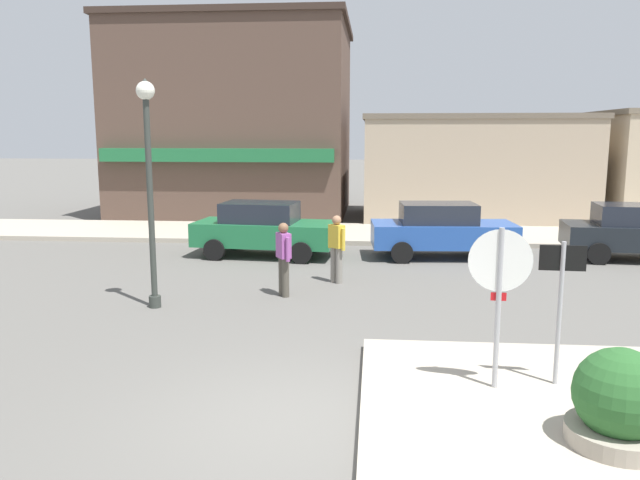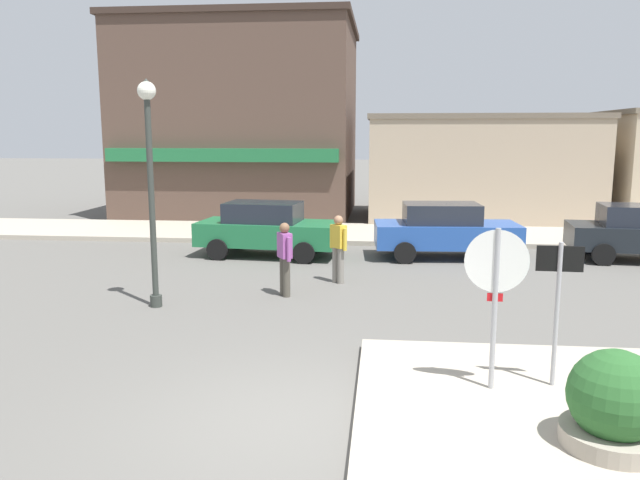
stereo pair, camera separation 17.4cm
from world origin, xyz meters
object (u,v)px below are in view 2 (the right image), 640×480
stop_sign (495,288)px  one_way_sign (557,300)px  lamp_post (150,161)px  planter (614,410)px  parked_car_nearest (267,228)px  parked_car_second (445,230)px  pedestrian_crossing_far (285,257)px  pedestrian_crossing_near (338,247)px

stop_sign → one_way_sign: (0.84, 0.19, -0.19)m
stop_sign → lamp_post: (-6.06, 3.89, 1.44)m
one_way_sign → planter: bearing=-83.1°
parked_car_nearest → parked_car_second: same height
planter → lamp_post: size_ratio=0.27×
one_way_sign → parked_car_second: 9.51m
lamp_post → parked_car_nearest: 6.07m
lamp_post → pedestrian_crossing_far: (2.49, 1.12, -2.09)m
parked_car_second → pedestrian_crossing_far: pedestrian_crossing_far is taller
lamp_post → pedestrian_crossing_far: bearing=24.3°
stop_sign → lamp_post: size_ratio=0.51×
pedestrian_crossing_near → pedestrian_crossing_far: 1.70m
one_way_sign → pedestrian_crossing_far: size_ratio=1.30×
stop_sign → pedestrian_crossing_far: stop_sign is taller
one_way_sign → pedestrian_crossing_far: one_way_sign is taller
stop_sign → parked_car_nearest: (-4.79, 9.43, -0.71)m
one_way_sign → lamp_post: (-6.89, 3.70, 1.63)m
parked_car_second → pedestrian_crossing_near: 4.34m
planter → parked_car_second: bearing=93.9°
one_way_sign → parked_car_nearest: 10.83m
parked_car_second → pedestrian_crossing_near: pedestrian_crossing_near is taller
stop_sign → one_way_sign: stop_sign is taller
pedestrian_crossing_far → planter: bearing=-54.6°
pedestrian_crossing_far → one_way_sign: bearing=-47.6°
parked_car_second → planter: bearing=-86.1°
stop_sign → parked_car_second: bearing=88.4°
one_way_sign → pedestrian_crossing_far: 6.55m
lamp_post → parked_car_nearest: (1.27, 5.54, -2.15)m
parked_car_nearest → parked_car_second: (5.06, 0.24, 0.00)m
pedestrian_crossing_far → stop_sign: bearing=-54.5°
stop_sign → pedestrian_crossing_near: stop_sign is taller
pedestrian_crossing_near → planter: bearing=-65.6°
parked_car_nearest → parked_car_second: 5.07m
one_way_sign → pedestrian_crossing_near: one_way_sign is taller
planter → parked_car_nearest: parked_car_nearest is taller
one_way_sign → pedestrian_crossing_near: (-3.35, 6.15, -0.46)m
one_way_sign → pedestrian_crossing_near: bearing=118.5°
one_way_sign → lamp_post: lamp_post is taller
lamp_post → pedestrian_crossing_near: 4.79m
one_way_sign → parked_car_nearest: (-5.62, 9.24, -0.52)m
one_way_sign → pedestrian_crossing_far: (-4.41, 4.82, -0.46)m
parked_car_nearest → pedestrian_crossing_near: size_ratio=2.58×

